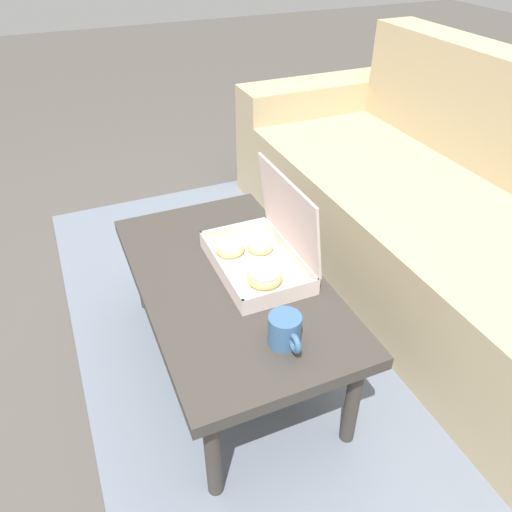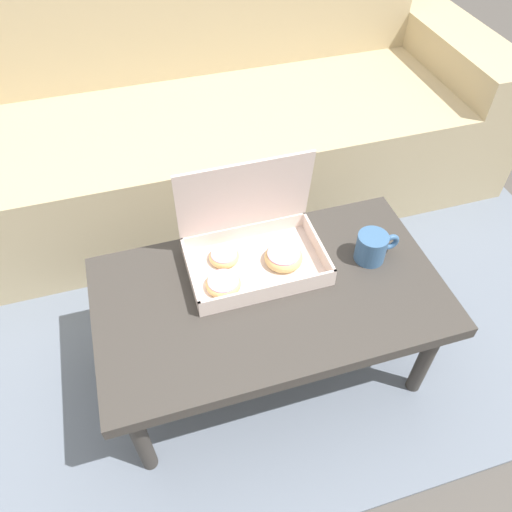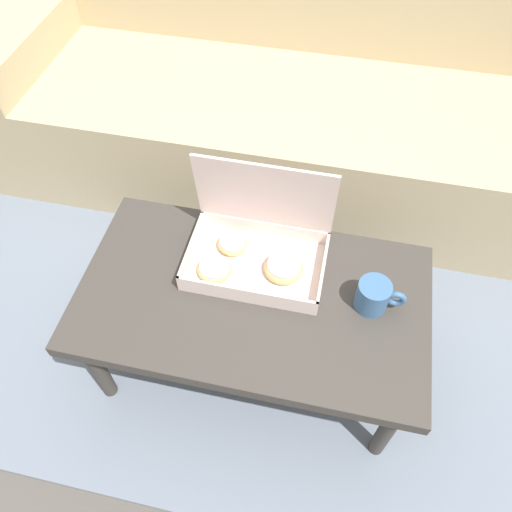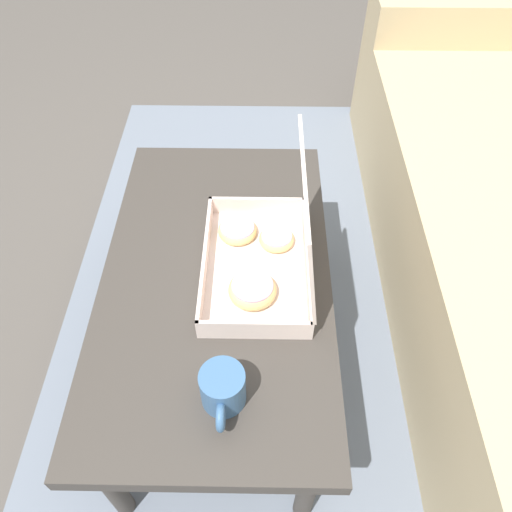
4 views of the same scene
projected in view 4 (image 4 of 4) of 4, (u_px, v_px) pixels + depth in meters
ground_plane at (276, 356)px, 1.48m from camera, size 12.00×12.00×0.00m
area_rug at (377, 356)px, 1.48m from camera, size 2.61×1.92×0.01m
coffee_table at (217, 284)px, 1.22m from camera, size 0.96×0.54×0.39m
pastry_box at (266, 252)px, 1.15m from camera, size 0.38×0.25×0.30m
coffee_mug at (223, 389)px, 0.95m from camera, size 0.13×0.09×0.09m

